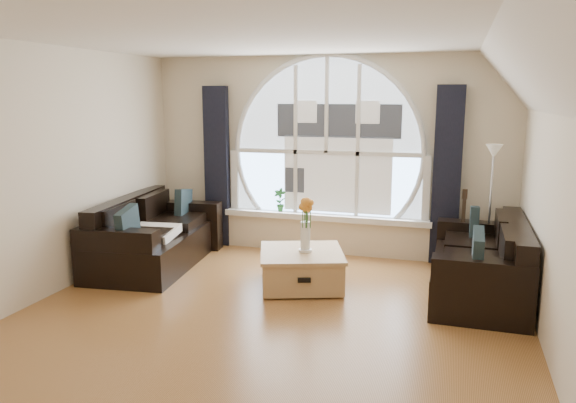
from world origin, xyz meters
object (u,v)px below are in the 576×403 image
object	(u,v)px
floor_lamp	(490,211)
sofa_left	(156,235)
sofa_right	(479,260)
coffee_chest	(302,267)
guitar	(462,230)
vase_flowers	(305,218)
potted_plant	(280,200)

from	to	relation	value
floor_lamp	sofa_left	bearing A→B (deg)	-168.18
sofa_right	floor_lamp	size ratio (longest dim) A/B	1.18
floor_lamp	sofa_right	bearing A→B (deg)	-98.81
sofa_left	sofa_right	bearing A→B (deg)	-5.78
sofa_right	coffee_chest	world-z (taller)	sofa_right
sofa_left	guitar	xyz separation A→B (m)	(3.77, 0.88, 0.13)
sofa_right	coffee_chest	size ratio (longest dim) A/B	2.03
vase_flowers	floor_lamp	size ratio (longest dim) A/B	0.44
vase_flowers	floor_lamp	world-z (taller)	floor_lamp
vase_flowers	guitar	size ratio (longest dim) A/B	0.66
coffee_chest	potted_plant	world-z (taller)	potted_plant
sofa_right	coffee_chest	distance (m)	1.96
coffee_chest	guitar	size ratio (longest dim) A/B	0.88
sofa_right	vase_flowers	distance (m)	1.95
sofa_left	vase_flowers	xyz separation A→B (m)	(2.06, -0.23, 0.41)
coffee_chest	vase_flowers	distance (m)	0.58
coffee_chest	potted_plant	distance (m)	1.68
sofa_right	vase_flowers	bearing A→B (deg)	-171.46
sofa_left	sofa_right	xyz separation A→B (m)	(3.95, 0.03, 0.00)
sofa_right	sofa_left	bearing A→B (deg)	-178.86
guitar	potted_plant	size ratio (longest dim) A/B	3.19
coffee_chest	sofa_left	bearing A→B (deg)	154.33
potted_plant	guitar	bearing A→B (deg)	-7.48
sofa_right	floor_lamp	xyz separation A→B (m)	(0.13, 0.82, 0.40)
guitar	sofa_left	bearing A→B (deg)	-164.57
vase_flowers	sofa_right	bearing A→B (deg)	7.90
sofa_left	sofa_right	size ratio (longest dim) A/B	1.04
coffee_chest	floor_lamp	size ratio (longest dim) A/B	0.58
potted_plant	vase_flowers	bearing A→B (deg)	-61.97
sofa_left	guitar	size ratio (longest dim) A/B	1.86
sofa_left	guitar	distance (m)	3.87
guitar	potted_plant	xyz separation A→B (m)	(-2.48, 0.33, 0.19)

